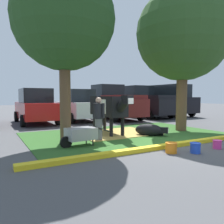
{
  "coord_description": "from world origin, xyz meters",
  "views": [
    {
      "loc": [
        -5.26,
        -5.44,
        1.55
      ],
      "look_at": [
        -0.6,
        2.85,
        0.9
      ],
      "focal_mm": 35.77,
      "sensor_mm": 36.0,
      "label": 1
    }
  ],
  "objects_px": {
    "hatchback_white": "(78,106)",
    "shade_tree_right": "(183,34)",
    "shade_tree_left": "(64,20)",
    "wheelbarrow": "(80,134)",
    "pickup_truck_maroon": "(113,103)",
    "sedan_red": "(36,106)",
    "cow_holstein": "(109,106)",
    "calf_lying": "(150,130)",
    "bucket_pink": "(217,144)",
    "person_handler": "(99,118)",
    "suv_black": "(169,100)",
    "pickup_truck_black": "(145,102)",
    "bucket_blue": "(195,148)",
    "bucket_orange": "(171,147)"
  },
  "relations": [
    {
      "from": "hatchback_white",
      "to": "shade_tree_right",
      "type": "bearing_deg",
      "value": -68.17
    },
    {
      "from": "shade_tree_left",
      "to": "wheelbarrow",
      "type": "bearing_deg",
      "value": -75.37
    },
    {
      "from": "pickup_truck_maroon",
      "to": "sedan_red",
      "type": "bearing_deg",
      "value": 180.0
    },
    {
      "from": "cow_holstein",
      "to": "wheelbarrow",
      "type": "bearing_deg",
      "value": -139.68
    },
    {
      "from": "pickup_truck_maroon",
      "to": "calf_lying",
      "type": "bearing_deg",
      "value": -107.67
    },
    {
      "from": "shade_tree_left",
      "to": "pickup_truck_maroon",
      "type": "distance_m",
      "value": 8.74
    },
    {
      "from": "shade_tree_right",
      "to": "calf_lying",
      "type": "xyz_separation_m",
      "value": [
        -2.12,
        -0.39,
        -4.08
      ]
    },
    {
      "from": "sedan_red",
      "to": "hatchback_white",
      "type": "bearing_deg",
      "value": 3.07
    },
    {
      "from": "pickup_truck_maroon",
      "to": "shade_tree_left",
      "type": "bearing_deg",
      "value": -130.96
    },
    {
      "from": "cow_holstein",
      "to": "bucket_pink",
      "type": "relative_size",
      "value": 11.6
    },
    {
      "from": "person_handler",
      "to": "pickup_truck_maroon",
      "type": "bearing_deg",
      "value": 56.56
    },
    {
      "from": "cow_holstein",
      "to": "suv_black",
      "type": "distance_m",
      "value": 10.33
    },
    {
      "from": "person_handler",
      "to": "sedan_red",
      "type": "distance_m",
      "value": 6.55
    },
    {
      "from": "wheelbarrow",
      "to": "cow_holstein",
      "type": "bearing_deg",
      "value": 40.32
    },
    {
      "from": "shade_tree_left",
      "to": "bucket_pink",
      "type": "xyz_separation_m",
      "value": [
        3.66,
        -3.11,
        -3.94
      ]
    },
    {
      "from": "person_handler",
      "to": "pickup_truck_black",
      "type": "bearing_deg",
      "value": 42.99
    },
    {
      "from": "calf_lying",
      "to": "pickup_truck_black",
      "type": "bearing_deg",
      "value": 53.81
    },
    {
      "from": "person_handler",
      "to": "suv_black",
      "type": "height_order",
      "value": "suv_black"
    },
    {
      "from": "bucket_pink",
      "to": "sedan_red",
      "type": "height_order",
      "value": "sedan_red"
    },
    {
      "from": "wheelbarrow",
      "to": "bucket_blue",
      "type": "bearing_deg",
      "value": -43.53
    },
    {
      "from": "pickup_truck_maroon",
      "to": "shade_tree_right",
      "type": "bearing_deg",
      "value": -89.99
    },
    {
      "from": "shade_tree_left",
      "to": "pickup_truck_black",
      "type": "relative_size",
      "value": 1.07
    },
    {
      "from": "bucket_pink",
      "to": "hatchback_white",
      "type": "height_order",
      "value": "hatchback_white"
    },
    {
      "from": "hatchback_white",
      "to": "pickup_truck_maroon",
      "type": "distance_m",
      "value": 2.57
    },
    {
      "from": "sedan_red",
      "to": "cow_holstein",
      "type": "bearing_deg",
      "value": -70.67
    },
    {
      "from": "wheelbarrow",
      "to": "pickup_truck_maroon",
      "type": "height_order",
      "value": "pickup_truck_maroon"
    },
    {
      "from": "cow_holstein",
      "to": "suv_black",
      "type": "height_order",
      "value": "suv_black"
    },
    {
      "from": "sedan_red",
      "to": "suv_black",
      "type": "distance_m",
      "value": 10.61
    },
    {
      "from": "bucket_orange",
      "to": "pickup_truck_maroon",
      "type": "bearing_deg",
      "value": 69.93
    },
    {
      "from": "calf_lying",
      "to": "person_handler",
      "type": "xyz_separation_m",
      "value": [
        -2.16,
        0.16,
        0.58
      ]
    },
    {
      "from": "suv_black",
      "to": "shade_tree_right",
      "type": "bearing_deg",
      "value": -130.16
    },
    {
      "from": "shade_tree_left",
      "to": "shade_tree_right",
      "type": "height_order",
      "value": "shade_tree_right"
    },
    {
      "from": "cow_holstein",
      "to": "shade_tree_left",
      "type": "bearing_deg",
      "value": -159.49
    },
    {
      "from": "wheelbarrow",
      "to": "hatchback_white",
      "type": "distance_m",
      "value": 7.66
    },
    {
      "from": "shade_tree_right",
      "to": "wheelbarrow",
      "type": "relative_size",
      "value": 3.97
    },
    {
      "from": "cow_holstein",
      "to": "person_handler",
      "type": "relative_size",
      "value": 2.05
    },
    {
      "from": "cow_holstein",
      "to": "wheelbarrow",
      "type": "relative_size",
      "value": 1.95
    },
    {
      "from": "wheelbarrow",
      "to": "hatchback_white",
      "type": "xyz_separation_m",
      "value": [
        2.62,
        7.17,
        0.6
      ]
    },
    {
      "from": "calf_lying",
      "to": "sedan_red",
      "type": "xyz_separation_m",
      "value": [
        -3.1,
        6.64,
        0.75
      ]
    },
    {
      "from": "shade_tree_left",
      "to": "bucket_orange",
      "type": "bearing_deg",
      "value": -53.33
    },
    {
      "from": "pickup_truck_black",
      "to": "bucket_pink",
      "type": "bearing_deg",
      "value": -115.9
    },
    {
      "from": "shade_tree_right",
      "to": "calf_lying",
      "type": "distance_m",
      "value": 4.61
    },
    {
      "from": "shade_tree_left",
      "to": "sedan_red",
      "type": "bearing_deg",
      "value": 88.35
    },
    {
      "from": "shade_tree_right",
      "to": "hatchback_white",
      "type": "relative_size",
      "value": 1.46
    },
    {
      "from": "shade_tree_left",
      "to": "cow_holstein",
      "type": "bearing_deg",
      "value": 20.51
    },
    {
      "from": "cow_holstein",
      "to": "pickup_truck_black",
      "type": "xyz_separation_m",
      "value": [
        6.21,
        5.65,
        -0.04
      ]
    },
    {
      "from": "hatchback_white",
      "to": "bucket_pink",
      "type": "bearing_deg",
      "value": -84.99
    },
    {
      "from": "calf_lying",
      "to": "hatchback_white",
      "type": "distance_m",
      "value": 6.84
    },
    {
      "from": "person_handler",
      "to": "suv_black",
      "type": "distance_m",
      "value": 11.72
    },
    {
      "from": "sedan_red",
      "to": "shade_tree_left",
      "type": "bearing_deg",
      "value": -91.65
    }
  ]
}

